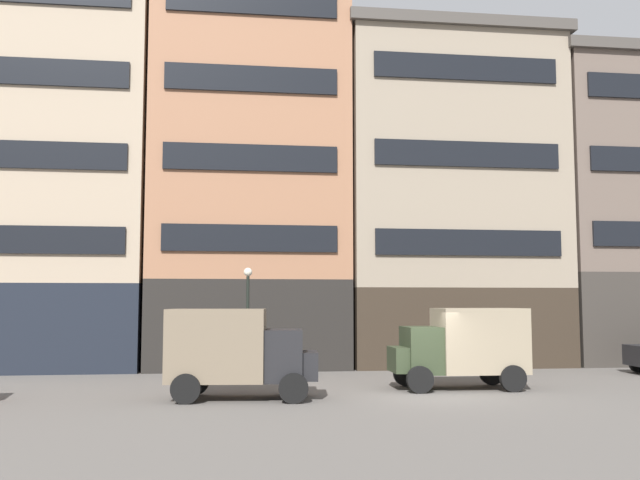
% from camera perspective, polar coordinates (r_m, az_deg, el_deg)
% --- Properties ---
extents(ground_plane, '(120.00, 120.00, 0.00)m').
position_cam_1_polar(ground_plane, '(21.64, 8.84, -12.51)').
color(ground_plane, '#605B56').
extents(building_far_left, '(7.48, 5.78, 17.57)m').
position_cam_1_polar(building_far_left, '(32.56, -19.88, 5.88)').
color(building_far_left, black).
rests_on(building_far_left, ground_plane).
extents(building_center_left, '(9.01, 5.78, 17.57)m').
position_cam_1_polar(building_center_left, '(31.81, -5.77, 5.85)').
color(building_center_left, black).
rests_on(building_center_left, ground_plane).
extents(building_center_right, '(10.23, 5.78, 15.37)m').
position_cam_1_polar(building_center_right, '(33.20, 10.45, 3.51)').
color(building_center_right, '#33281E').
rests_on(building_center_right, ground_plane).
extents(building_far_right, '(7.79, 5.78, 14.63)m').
position_cam_1_polar(building_far_right, '(36.73, 23.43, 2.45)').
color(building_far_right, '#38332D').
rests_on(building_far_right, ground_plane).
extents(delivery_truck_near, '(4.49, 2.48, 2.62)m').
position_cam_1_polar(delivery_truck_near, '(20.93, -6.77, -8.87)').
color(delivery_truck_near, black).
rests_on(delivery_truck_near, ground_plane).
extents(delivery_truck_far, '(4.38, 2.19, 2.62)m').
position_cam_1_polar(delivery_truck_far, '(23.67, 11.48, -8.36)').
color(delivery_truck_far, '#2D3823').
rests_on(delivery_truck_far, ground_plane).
extents(pedestrian_officer, '(0.46, 0.46, 1.79)m').
position_cam_1_polar(pedestrian_officer, '(28.72, 15.78, -8.56)').
color(pedestrian_officer, '#38332D').
rests_on(pedestrian_officer, ground_plane).
extents(streetlamp_curbside, '(0.32, 0.32, 4.12)m').
position_cam_1_polar(streetlamp_curbside, '(26.67, -5.90, -5.37)').
color(streetlamp_curbside, black).
rests_on(streetlamp_curbside, ground_plane).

